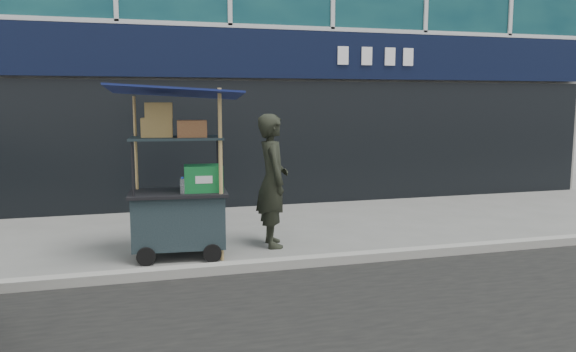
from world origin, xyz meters
name	(u,v)px	position (x,y,z in m)	size (l,w,h in m)	color
ground	(287,263)	(0.00, 0.00, 0.00)	(80.00, 80.00, 0.00)	#63635E
curb	(292,263)	(0.00, -0.20, 0.06)	(80.00, 0.18, 0.12)	gray
vendor_cart	(180,198)	(-1.26, 0.68, 0.78)	(1.74, 1.31, 2.23)	black
vendor_man	(272,181)	(0.04, 0.90, 0.93)	(0.68, 0.44, 1.85)	black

